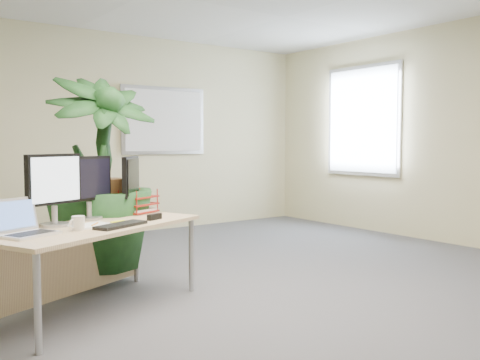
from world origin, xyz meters
TOP-DOWN VIEW (x-y plane):
  - floor at (0.00, 0.00)m, footprint 8.00×8.00m
  - back_wall at (0.00, 4.00)m, footprint 7.00×0.04m
  - whiteboard at (1.20, 3.97)m, footprint 1.30×0.04m
  - window at (3.47, 2.30)m, footprint 0.04×1.30m
  - desk at (-1.02, 1.03)m, footprint 1.80×1.31m
  - floor_plant at (-0.67, 1.65)m, footprint 0.90×0.90m
  - monitor_left at (-1.24, 1.08)m, footprint 0.45×0.23m
  - monitor_right at (-0.92, 1.26)m, footprint 0.42×0.22m
  - monitor_dark at (-0.51, 1.37)m, footprint 0.30×0.37m
  - laptop at (-1.52, 0.83)m, footprint 0.42×0.40m
  - keyboard at (-0.86, 0.78)m, footprint 0.44×0.30m
  - coffee_mug at (-1.17, 0.81)m, footprint 0.13×0.09m
  - spiral_notebook at (-1.03, 0.93)m, footprint 0.32×0.28m
  - orange_pen at (-1.01, 0.92)m, footprint 0.09×0.12m
  - yellow_highlighter at (-0.81, 0.98)m, footprint 0.13×0.05m
  - letter_tray at (-0.44, 1.39)m, footprint 0.36×0.33m
  - stapler at (-0.51, 0.95)m, footprint 0.14×0.09m

SIDE VIEW (x-z plane):
  - floor at x=0.00m, z-range 0.00..0.00m
  - desk at x=-1.02m, z-range 0.19..0.82m
  - spiral_notebook at x=-1.03m, z-range 0.64..0.65m
  - yellow_highlighter at x=-0.81m, z-range 0.64..0.65m
  - keyboard at x=-0.86m, z-range 0.64..0.66m
  - orange_pen at x=-1.01m, z-range 0.65..0.66m
  - stapler at x=-0.51m, z-range 0.64..0.68m
  - coffee_mug at x=-1.17m, z-range 0.64..0.73m
  - laptop at x=-1.52m, z-range 0.58..0.81m
  - letter_tray at x=-0.44m, z-range 0.63..0.77m
  - floor_plant at x=-0.67m, z-range 0.00..1.50m
  - monitor_dark at x=-0.51m, z-range 0.67..1.16m
  - monitor_right at x=-0.92m, z-range 0.67..1.17m
  - monitor_left at x=-1.24m, z-range 0.67..1.20m
  - back_wall at x=0.00m, z-range 0.00..2.70m
  - whiteboard at x=1.20m, z-range 1.07..2.02m
  - window at x=3.47m, z-range 0.77..2.33m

